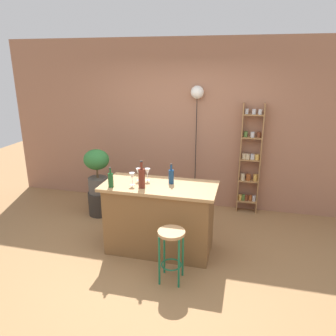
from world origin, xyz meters
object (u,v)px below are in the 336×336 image
potted_plant (97,168)px  bottle_sauce_amber (142,178)px  bottle_vinegar (171,176)px  wine_glass_right (148,172)px  bar_stool (171,244)px  wine_glass_left (132,176)px  spice_shelf (250,161)px  pendant_globe_light (197,94)px  plant_stool (99,203)px  wine_glass_center (139,172)px  bottle_wine_red (111,180)px

potted_plant → bottle_sauce_amber: (1.07, -0.95, 0.26)m
bottle_vinegar → bottle_sauce_amber: size_ratio=0.76×
wine_glass_right → bottle_sauce_amber: bearing=-87.9°
bar_stool → wine_glass_right: wine_glass_right is taller
wine_glass_left → spice_shelf: bearing=48.1°
spice_shelf → pendant_globe_light: pendant_globe_light is taller
bar_stool → plant_stool: bearing=137.9°
wine_glass_left → bar_stool: bearing=-39.3°
potted_plant → wine_glass_left: (0.92, -0.89, 0.24)m
bar_stool → spice_shelf: (0.80, 2.12, 0.42)m
plant_stool → pendant_globe_light: 2.39m
spice_shelf → bottle_vinegar: size_ratio=6.92×
potted_plant → wine_glass_right: 1.28m
plant_stool → bottle_vinegar: size_ratio=1.48×
wine_glass_center → pendant_globe_light: (0.52, 1.44, 0.88)m
plant_stool → potted_plant: (0.00, 0.00, 0.61)m
bottle_vinegar → wine_glass_right: 0.33m
bottle_wine_red → wine_glass_right: 0.50m
wine_glass_left → plant_stool: bearing=136.1°
bottle_vinegar → wine_glass_left: size_ratio=1.60×
wine_glass_right → plant_stool: bearing=147.5°
potted_plant → bottle_wine_red: (0.69, -1.01, 0.22)m
bottle_vinegar → bar_stool: bearing=-76.3°
bottle_vinegar → wine_glass_left: bottle_vinegar is taller
potted_plant → bottle_vinegar: 1.58m
wine_glass_right → pendant_globe_light: (0.40, 1.42, 0.88)m
bar_stool → potted_plant: (-1.56, 1.41, 0.34)m
wine_glass_center → wine_glass_right: same height
bottle_sauce_amber → wine_glass_left: (-0.15, 0.06, -0.01)m
wine_glass_left → pendant_globe_light: (0.54, 1.63, 0.88)m
bottle_sauce_amber → wine_glass_left: 0.16m
spice_shelf → bottle_sauce_amber: bearing=-127.9°
spice_shelf → wine_glass_right: spice_shelf is taller
pendant_globe_light → spice_shelf: bearing=-1.9°
bottle_sauce_amber → wine_glass_right: size_ratio=2.10×
wine_glass_center → pendant_globe_light: size_ratio=0.08×
potted_plant → plant_stool: bearing=0.0°
bar_stool → potted_plant: potted_plant is taller
spice_shelf → bottle_vinegar: (-0.97, -1.42, 0.14)m
bottle_sauce_amber → potted_plant: bearing=138.6°
spice_shelf → bottle_sauce_amber: spice_shelf is taller
bar_stool → wine_glass_center: size_ratio=3.86×
bottle_vinegar → bottle_wine_red: (-0.70, -0.30, -0.00)m
potted_plant → wine_glass_center: bearing=-36.6°
bottle_sauce_amber → pendant_globe_light: 1.94m
plant_stool → spice_shelf: bearing=16.8°
bottle_vinegar → wine_glass_left: (-0.46, -0.18, 0.02)m
bar_stool → bottle_wine_red: 1.11m
wine_glass_right → spice_shelf: bearing=46.8°
plant_stool → bottle_wine_red: (0.69, -1.01, 0.83)m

